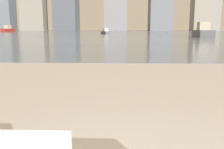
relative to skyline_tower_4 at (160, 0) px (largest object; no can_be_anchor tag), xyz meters
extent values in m
cube|color=slate|center=(-17.59, -56.00, -13.54)|extent=(180.00, 110.00, 0.01)
cube|color=#4C4C51|center=(-8.37, -89.32, -13.15)|extent=(1.91, 4.55, 0.77)
cube|color=#B2A893|center=(-8.37, -89.32, -12.32)|extent=(1.25, 1.75, 0.89)
cube|color=#4C4C51|center=(-20.42, -70.90, -13.31)|extent=(1.90, 2.82, 0.47)
cube|color=silver|center=(-20.42, -70.90, -12.80)|extent=(1.01, 1.18, 0.53)
cube|color=maroon|center=(-53.03, -39.91, -13.07)|extent=(2.36, 5.56, 0.95)
cube|color=#B2A893|center=(-53.03, -39.91, -12.05)|extent=(1.54, 2.15, 1.08)
cube|color=slate|center=(-71.43, 0.00, -0.47)|extent=(6.34, 8.03, 26.17)
cube|color=#4C515B|center=(-43.08, 0.00, -1.42)|extent=(10.26, 12.36, 24.25)
cube|color=slate|center=(0.00, 0.00, 0.00)|extent=(9.85, 12.08, 27.10)
camera|label=1|loc=(-17.41, -117.80, -12.61)|focal=40.00mm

